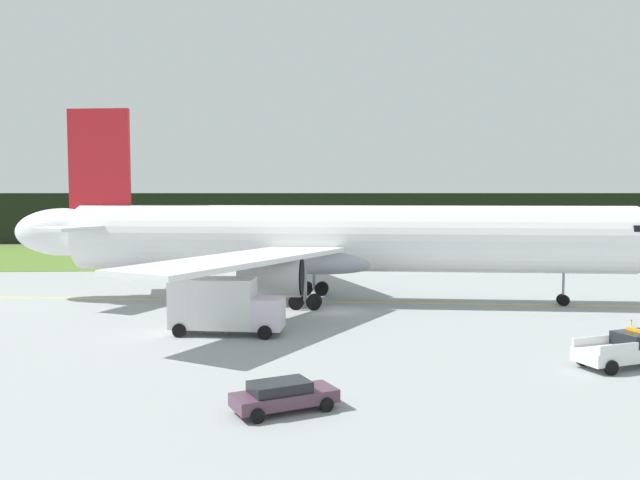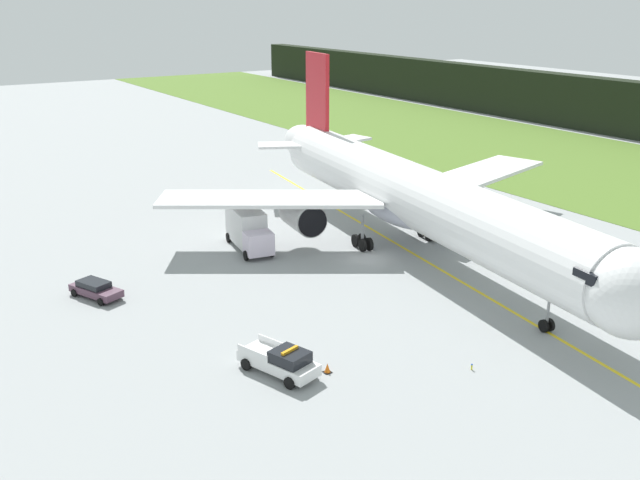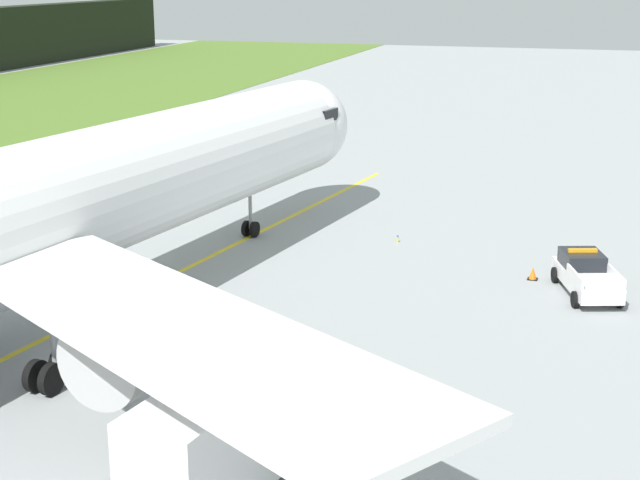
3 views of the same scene
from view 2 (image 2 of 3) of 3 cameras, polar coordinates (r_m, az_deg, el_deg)
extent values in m
plane|color=#939899|center=(64.70, 3.78, -1.42)|extent=(320.00, 320.00, 0.00)
cube|color=yellow|center=(66.07, 7.42, -1.10)|extent=(73.11, 10.83, 0.01)
cylinder|color=white|center=(64.47, 7.62, 3.42)|extent=(46.45, 12.03, 5.50)
ellipsoid|color=white|center=(46.82, 23.30, -3.87)|extent=(6.77, 6.31, 5.50)
ellipsoid|color=white|center=(85.79, -1.11, 7.63)|extent=(9.30, 5.34, 4.13)
ellipsoid|color=#ADAFC0|center=(66.77, 6.52, 2.64)|extent=(12.64, 7.42, 3.03)
cube|color=black|center=(47.30, 22.31, -2.26)|extent=(2.53, 5.43, 0.70)
cube|color=white|center=(76.27, 12.09, 4.99)|extent=(10.79, 20.90, 0.35)
cylinder|color=#B2B2B2|center=(73.92, 11.19, 3.48)|extent=(4.74, 3.54, 2.95)
cylinder|color=black|center=(72.19, 12.20, 3.05)|extent=(0.51, 2.70, 2.71)
cube|color=white|center=(65.82, -3.92, 3.23)|extent=(15.41, 19.95, 0.35)
cylinder|color=#B2B2B2|center=(65.64, -1.37, 1.92)|extent=(4.74, 3.54, 2.95)
cylinder|color=black|center=(63.68, -0.58, 1.40)|extent=(0.51, 2.70, 2.71)
cube|color=red|center=(81.95, -0.22, 11.10)|extent=(5.37, 1.20, 9.86)
cube|color=white|center=(84.65, 1.81, 7.86)|extent=(4.16, 6.95, 0.28)
cube|color=white|center=(81.89, -2.59, 7.48)|extent=(5.66, 7.22, 0.28)
cylinder|color=gray|center=(52.43, 17.55, -5.11)|extent=(0.20, 0.20, 2.65)
cylinder|color=black|center=(53.12, 17.62, -6.37)|extent=(0.92, 0.35, 0.90)
cylinder|color=black|center=(52.80, 17.20, -6.49)|extent=(0.92, 0.35, 0.90)
cylinder|color=gray|center=(69.96, 8.57, 1.62)|extent=(0.28, 0.28, 2.65)
cylinder|color=black|center=(69.61, 8.59, 0.39)|extent=(1.23, 0.47, 1.20)
cylinder|color=black|center=(69.98, 9.07, 0.46)|extent=(1.23, 0.47, 1.20)
cylinder|color=black|center=(70.73, 7.98, 0.71)|extent=(1.23, 0.47, 1.20)
cylinder|color=black|center=(71.09, 8.46, 0.78)|extent=(1.23, 0.47, 1.20)
cylinder|color=gray|center=(66.48, 3.37, 0.89)|extent=(0.28, 0.28, 2.65)
cylinder|color=black|center=(66.46, 3.90, -0.32)|extent=(1.23, 0.47, 1.20)
cylinder|color=black|center=(66.15, 3.36, -0.40)|extent=(1.23, 0.47, 1.20)
cylinder|color=black|center=(67.63, 3.34, 0.03)|extent=(1.23, 0.47, 1.20)
cylinder|color=black|center=(67.33, 2.81, -0.05)|extent=(1.23, 0.47, 1.20)
cube|color=white|center=(45.24, -3.30, -9.59)|extent=(5.68, 3.50, 0.70)
cube|color=black|center=(44.34, -2.39, -9.17)|extent=(2.58, 2.37, 0.70)
cube|color=white|center=(46.36, -3.70, -8.07)|extent=(2.47, 0.88, 0.45)
cube|color=white|center=(45.18, -5.33, -8.86)|extent=(2.47, 0.88, 0.45)
cube|color=orange|center=(44.14, -2.40, -8.68)|extent=(0.61, 1.37, 0.16)
cylinder|color=black|center=(45.00, -0.69, -10.23)|extent=(0.80, 0.46, 0.76)
cylinder|color=black|center=(43.69, -2.41, -11.19)|extent=(0.80, 0.46, 0.76)
cylinder|color=black|center=(47.15, -4.10, -8.85)|extent=(0.80, 0.46, 0.76)
cylinder|color=black|center=(45.91, -5.84, -9.72)|extent=(0.80, 0.46, 0.76)
cube|color=silver|center=(64.15, -4.85, -0.25)|extent=(2.27, 2.68, 2.00)
cube|color=silver|center=(67.27, -5.85, 1.17)|extent=(5.72, 3.25, 3.23)
cylinder|color=#99999E|center=(66.82, -5.53, -0.48)|extent=(0.78, 0.22, 1.04)
cylinder|color=#99999E|center=(68.77, -6.08, 0.06)|extent=(0.78, 0.22, 1.04)
cylinder|color=black|center=(64.84, -3.82, -0.95)|extent=(0.93, 0.40, 0.90)
cylinder|color=black|center=(64.14, -5.85, -1.23)|extent=(0.93, 0.40, 0.90)
cylinder|color=black|center=(69.82, -5.34, 0.44)|extent=(0.93, 0.40, 0.90)
cylinder|color=black|center=(69.17, -7.23, 0.20)|extent=(0.93, 0.40, 0.90)
cube|color=#4E3344|center=(58.63, -17.22, -3.81)|extent=(4.76, 3.33, 0.55)
cube|color=black|center=(58.61, -17.40, -3.31)|extent=(2.88, 2.37, 0.45)
cylinder|color=black|center=(58.09, -15.55, -4.15)|extent=(0.62, 0.40, 0.60)
cylinder|color=black|center=(57.09, -16.89, -4.69)|extent=(0.62, 0.40, 0.60)
cylinder|color=black|center=(60.38, -17.47, -3.47)|extent=(0.62, 0.40, 0.60)
cylinder|color=black|center=(59.41, -18.80, -3.97)|extent=(0.62, 0.40, 0.60)
cube|color=black|center=(45.56, 0.59, -10.37)|extent=(0.50, 0.50, 0.03)
cone|color=orange|center=(45.41, 0.59, -10.02)|extent=(0.38, 0.38, 0.60)
cylinder|color=yellow|center=(46.77, 11.86, -9.79)|extent=(0.10, 0.10, 0.31)
sphere|color=blue|center=(46.67, 11.87, -9.57)|extent=(0.12, 0.12, 0.12)
cylinder|color=yellow|center=(81.32, -9.93, 2.65)|extent=(0.10, 0.10, 0.33)
sphere|color=blue|center=(81.26, -9.94, 2.79)|extent=(0.12, 0.12, 0.12)
camera|label=1|loc=(56.24, -45.61, -0.31)|focal=36.70mm
camera|label=3|loc=(82.02, -19.75, 12.36)|focal=54.29mm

